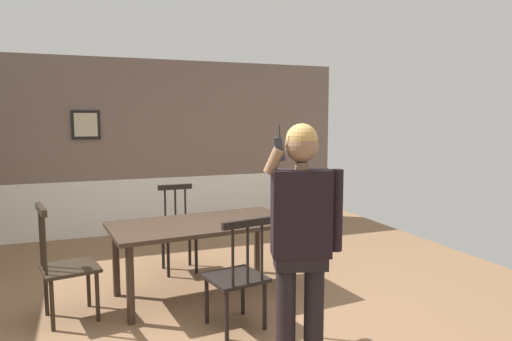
% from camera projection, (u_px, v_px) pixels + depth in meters
% --- Properties ---
extents(ground_plane, '(7.66, 7.66, 0.00)m').
position_uv_depth(ground_plane, '(196.00, 324.00, 3.99)').
color(ground_plane, '#846042').
extents(room_back_partition, '(6.45, 0.17, 2.67)m').
position_uv_depth(room_back_partition, '(142.00, 150.00, 7.08)').
color(room_back_partition, '#756056').
rests_on(room_back_partition, ground_plane).
extents(dining_table, '(1.86, 1.08, 0.75)m').
position_uv_depth(dining_table, '(202.00, 231.00, 4.58)').
color(dining_table, '#38281E').
rests_on(dining_table, ground_plane).
extents(chair_near_window, '(0.53, 0.53, 0.98)m').
position_uv_depth(chair_near_window, '(237.00, 275.00, 3.86)').
color(chair_near_window, black).
rests_on(chair_near_window, ground_plane).
extents(chair_by_doorway, '(0.54, 0.54, 1.04)m').
position_uv_depth(chair_by_doorway, '(65.00, 265.00, 4.03)').
color(chair_by_doorway, '#2D2319').
rests_on(chair_by_doorway, ground_plane).
extents(chair_at_table_head, '(0.41, 0.41, 1.00)m').
position_uv_depth(chair_at_table_head, '(178.00, 231.00, 5.36)').
color(chair_at_table_head, black).
rests_on(chair_at_table_head, ground_plane).
extents(person_figure, '(0.55, 0.33, 1.75)m').
position_uv_depth(person_figure, '(302.00, 231.00, 3.14)').
color(person_figure, black).
rests_on(person_figure, ground_plane).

